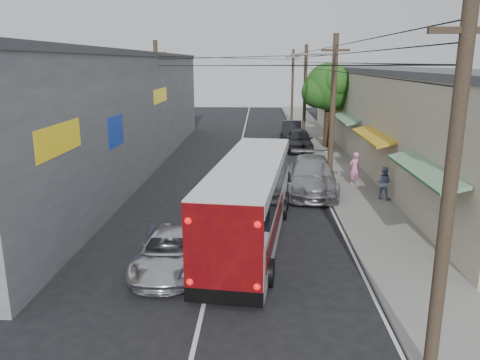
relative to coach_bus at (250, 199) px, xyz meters
The scene contains 13 objects.
ground 6.45m from the coach_bus, 101.17° to the right, with size 120.00×120.00×0.00m, color black.
sidewalk 14.93m from the coach_bus, 69.13° to the left, with size 3.00×80.00×0.12m, color slate.
building_right 18.71m from the coach_bus, 58.36° to the left, with size 7.09×40.00×6.25m.
building_left 15.47m from the coach_bus, 129.28° to the left, with size 7.20×36.00×7.25m.
utility_poles 14.55m from the coach_bus, 82.32° to the left, with size 11.80×45.28×8.00m.
street_tree 20.91m from the coach_bus, 74.11° to the left, with size 4.40×4.00×6.60m.
coach_bus is the anchor object (origin of this frame).
jeepney 3.97m from the coach_bus, 132.66° to the right, with size 2.07×4.49×1.25m, color silver.
parked_suv 7.56m from the coach_bus, 66.00° to the left, with size 2.50×6.14×1.78m, color #9FA0A7.
parked_car_mid 19.13m from the coach_bus, 79.78° to the left, with size 1.93×4.80×1.63m, color #25252A.
parked_car_far 24.71m from the coach_bus, 82.60° to the left, with size 1.64×4.71×1.55m, color black.
pedestrian_near 9.74m from the coach_bus, 55.55° to the left, with size 0.66×0.43×1.80m, color pink.
pedestrian_far 8.36m from the coach_bus, 39.91° to the left, with size 0.79×0.61×1.62m, color #7B89B3.
Camera 1 is at (1.52, -10.84, 6.66)m, focal length 35.00 mm.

